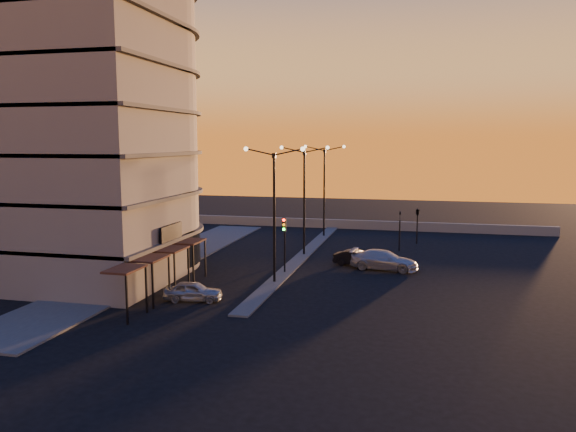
{
  "coord_description": "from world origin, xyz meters",
  "views": [
    {
      "loc": [
        9.94,
        -37.08,
        9.84
      ],
      "look_at": [
        -0.16,
        4.73,
        4.13
      ],
      "focal_mm": 35.0,
      "sensor_mm": 36.0,
      "label": 1
    }
  ],
  "objects_px": {
    "streetlamp_mid": "(304,191)",
    "car_sedan": "(357,258)",
    "traffic_light_main": "(284,236)",
    "car_hatchback": "(193,291)",
    "car_wagon": "(384,260)"
  },
  "relations": [
    {
      "from": "traffic_light_main",
      "to": "car_sedan",
      "type": "height_order",
      "value": "traffic_light_main"
    },
    {
      "from": "traffic_light_main",
      "to": "car_hatchback",
      "type": "relative_size",
      "value": 1.18
    },
    {
      "from": "streetlamp_mid",
      "to": "car_sedan",
      "type": "distance_m",
      "value": 7.71
    },
    {
      "from": "car_wagon",
      "to": "car_hatchback",
      "type": "bearing_deg",
      "value": 144.57
    },
    {
      "from": "traffic_light_main",
      "to": "car_wagon",
      "type": "relative_size",
      "value": 0.82
    },
    {
      "from": "streetlamp_mid",
      "to": "car_sedan",
      "type": "bearing_deg",
      "value": -31.99
    },
    {
      "from": "car_hatchback",
      "to": "traffic_light_main",
      "type": "bearing_deg",
      "value": -33.96
    },
    {
      "from": "streetlamp_mid",
      "to": "car_wagon",
      "type": "relative_size",
      "value": 1.83
    },
    {
      "from": "car_hatchback",
      "to": "car_sedan",
      "type": "bearing_deg",
      "value": -44.99
    },
    {
      "from": "traffic_light_main",
      "to": "car_hatchback",
      "type": "distance_m",
      "value": 9.43
    },
    {
      "from": "traffic_light_main",
      "to": "car_sedan",
      "type": "relative_size",
      "value": 1.14
    },
    {
      "from": "traffic_light_main",
      "to": "car_sedan",
      "type": "xyz_separation_m",
      "value": [
        5.0,
        4.01,
        -2.27
      ]
    },
    {
      "from": "streetlamp_mid",
      "to": "traffic_light_main",
      "type": "bearing_deg",
      "value": -90.0
    },
    {
      "from": "streetlamp_mid",
      "to": "car_wagon",
      "type": "distance_m",
      "value": 9.51
    },
    {
      "from": "car_hatchback",
      "to": "car_sedan",
      "type": "xyz_separation_m",
      "value": [
        8.78,
        12.33,
        0.0
      ]
    }
  ]
}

